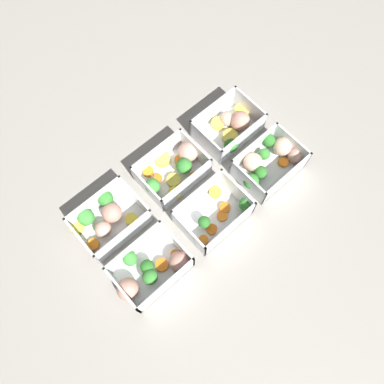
{
  "coord_description": "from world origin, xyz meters",
  "views": [
    {
      "loc": [
        -0.22,
        -0.24,
        0.84
      ],
      "look_at": [
        0.0,
        0.0,
        0.02
      ],
      "focal_mm": 35.0,
      "sensor_mm": 36.0,
      "label": 1
    }
  ],
  "objects_px": {
    "container_near_center": "(216,213)",
    "container_far_left": "(106,218)",
    "container_near_right": "(268,161)",
    "container_near_left": "(151,270)",
    "container_far_right": "(231,126)",
    "container_far_center": "(175,168)"
  },
  "relations": [
    {
      "from": "container_near_right",
      "to": "container_far_center",
      "type": "bearing_deg",
      "value": 142.79
    },
    {
      "from": "container_near_left",
      "to": "container_far_left",
      "type": "bearing_deg",
      "value": 90.05
    },
    {
      "from": "container_far_right",
      "to": "container_near_left",
      "type": "bearing_deg",
      "value": -159.34
    },
    {
      "from": "container_near_right",
      "to": "container_far_right",
      "type": "relative_size",
      "value": 1.01
    },
    {
      "from": "container_near_right",
      "to": "container_far_right",
      "type": "height_order",
      "value": "same"
    },
    {
      "from": "container_near_center",
      "to": "container_far_right",
      "type": "height_order",
      "value": "same"
    },
    {
      "from": "container_far_left",
      "to": "container_far_right",
      "type": "height_order",
      "value": "same"
    },
    {
      "from": "container_near_center",
      "to": "container_far_center",
      "type": "xyz_separation_m",
      "value": [
        0.0,
        0.15,
        0.0
      ]
    },
    {
      "from": "container_near_left",
      "to": "container_near_center",
      "type": "relative_size",
      "value": 1.1
    },
    {
      "from": "container_near_center",
      "to": "container_far_left",
      "type": "distance_m",
      "value": 0.25
    },
    {
      "from": "container_far_right",
      "to": "container_near_center",
      "type": "bearing_deg",
      "value": -142.91
    },
    {
      "from": "container_far_left",
      "to": "container_far_right",
      "type": "xyz_separation_m",
      "value": [
        0.38,
        -0.02,
        -0.0
      ]
    },
    {
      "from": "container_near_center",
      "to": "container_far_left",
      "type": "height_order",
      "value": "same"
    },
    {
      "from": "container_near_center",
      "to": "container_near_right",
      "type": "bearing_deg",
      "value": 3.4
    },
    {
      "from": "container_near_right",
      "to": "container_far_center",
      "type": "relative_size",
      "value": 1.01
    },
    {
      "from": "container_near_center",
      "to": "container_far_left",
      "type": "bearing_deg",
      "value": 140.87
    },
    {
      "from": "container_far_left",
      "to": "container_near_left",
      "type": "bearing_deg",
      "value": -89.95
    },
    {
      "from": "container_near_right",
      "to": "container_far_center",
      "type": "distance_m",
      "value": 0.23
    },
    {
      "from": "container_near_right",
      "to": "container_far_left",
      "type": "height_order",
      "value": "same"
    },
    {
      "from": "container_near_left",
      "to": "container_far_left",
      "type": "xyz_separation_m",
      "value": [
        -0.0,
        0.16,
        -0.0
      ]
    },
    {
      "from": "container_near_left",
      "to": "container_far_center",
      "type": "distance_m",
      "value": 0.25
    },
    {
      "from": "container_near_center",
      "to": "container_near_left",
      "type": "bearing_deg",
      "value": -179.52
    }
  ]
}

